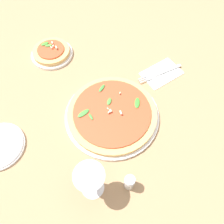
{
  "coord_description": "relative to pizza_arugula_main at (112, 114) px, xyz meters",
  "views": [
    {
      "loc": [
        0.22,
        0.29,
        0.7
      ],
      "look_at": [
        -0.01,
        -0.03,
        0.03
      ],
      "focal_mm": 35.0,
      "sensor_mm": 36.0,
      "label": 1
    }
  ],
  "objects": [
    {
      "name": "ground_plane",
      "position": [
        0.01,
        0.03,
        -0.02
      ],
      "size": [
        6.0,
        6.0,
        0.0
      ],
      "primitive_type": "plane",
      "color": "#9E7A56"
    },
    {
      "name": "napkin",
      "position": [
        -0.28,
        -0.04,
        -0.01
      ],
      "size": [
        0.16,
        0.11,
        0.01
      ],
      "rotation": [
        0.0,
        0.0,
        -0.04
      ],
      "color": "white",
      "rests_on": "ground_plane"
    },
    {
      "name": "shaker_pepper",
      "position": [
        0.1,
        0.23,
        0.02
      ],
      "size": [
        0.03,
        0.03,
        0.07
      ],
      "color": "silver",
      "rests_on": "ground_plane"
    },
    {
      "name": "pizza_arugula_main",
      "position": [
        0.0,
        0.0,
        0.0
      ],
      "size": [
        0.34,
        0.34,
        0.05
      ],
      "color": "white",
      "rests_on": "ground_plane"
    },
    {
      "name": "fork",
      "position": [
        -0.28,
        -0.04,
        -0.01
      ],
      "size": [
        0.2,
        0.05,
        0.0
      ],
      "rotation": [
        0.0,
        0.0,
        -0.19
      ],
      "color": "silver",
      "rests_on": "ground_plane"
    },
    {
      "name": "pizza_personal_side",
      "position": [
        0.03,
        -0.4,
        -0.0
      ],
      "size": [
        0.18,
        0.18,
        0.05
      ],
      "color": "white",
      "rests_on": "ground_plane"
    },
    {
      "name": "wine_glass",
      "position": [
        0.2,
        0.17,
        0.08
      ],
      "size": [
        0.08,
        0.08,
        0.15
      ],
      "color": "white",
      "rests_on": "ground_plane"
    }
  ]
}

